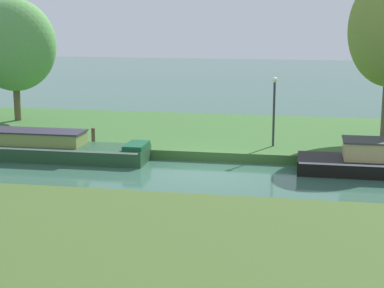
{
  "coord_description": "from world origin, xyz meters",
  "views": [
    {
      "loc": [
        3.67,
        -22.93,
        6.13
      ],
      "look_at": [
        -0.83,
        1.2,
        0.9
      ],
      "focal_mm": 58.16,
      "sensor_mm": 36.0,
      "label": 1
    }
  ],
  "objects_px": {
    "lamp_post": "(274,103)",
    "willow_tree_left": "(14,45)",
    "forest_barge": "(22,145)",
    "mooring_post_near": "(93,137)",
    "black_narrowboat": "(380,161)"
  },
  "relations": [
    {
      "from": "forest_barge",
      "to": "lamp_post",
      "type": "distance_m",
      "value": 10.94
    },
    {
      "from": "lamp_post",
      "to": "mooring_post_near",
      "type": "distance_m",
      "value": 8.01
    },
    {
      "from": "mooring_post_near",
      "to": "forest_barge",
      "type": "bearing_deg",
      "value": -154.15
    },
    {
      "from": "forest_barge",
      "to": "mooring_post_near",
      "type": "xyz_separation_m",
      "value": [
        2.73,
        1.32,
        0.23
      ]
    },
    {
      "from": "willow_tree_left",
      "to": "forest_barge",
      "type": "bearing_deg",
      "value": -62.72
    },
    {
      "from": "black_narrowboat",
      "to": "forest_barge",
      "type": "bearing_deg",
      "value": 180.0
    },
    {
      "from": "forest_barge",
      "to": "willow_tree_left",
      "type": "distance_m",
      "value": 8.39
    },
    {
      "from": "lamp_post",
      "to": "mooring_post_near",
      "type": "bearing_deg",
      "value": -171.13
    },
    {
      "from": "willow_tree_left",
      "to": "mooring_post_near",
      "type": "distance_m",
      "value": 8.88
    },
    {
      "from": "willow_tree_left",
      "to": "mooring_post_near",
      "type": "relative_size",
      "value": 8.56
    },
    {
      "from": "forest_barge",
      "to": "lamp_post",
      "type": "bearing_deg",
      "value": 13.57
    },
    {
      "from": "forest_barge",
      "to": "lamp_post",
      "type": "relative_size",
      "value": 3.47
    },
    {
      "from": "lamp_post",
      "to": "mooring_post_near",
      "type": "height_order",
      "value": "lamp_post"
    },
    {
      "from": "mooring_post_near",
      "to": "willow_tree_left",
      "type": "bearing_deg",
      "value": 139.21
    },
    {
      "from": "lamp_post",
      "to": "willow_tree_left",
      "type": "bearing_deg",
      "value": 163.64
    }
  ]
}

